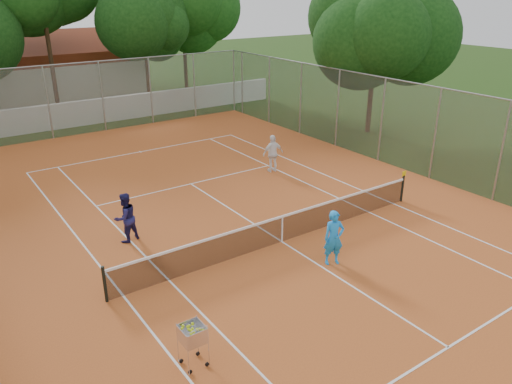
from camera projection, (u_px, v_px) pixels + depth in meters
ground at (282, 242)px, 16.55m from camera, size 120.00×120.00×0.00m
court_pad at (282, 242)px, 16.55m from camera, size 18.00×34.00×0.02m
court_lines at (282, 242)px, 16.55m from camera, size 10.98×23.78×0.01m
tennis_net at (282, 228)px, 16.36m from camera, size 11.88×0.10×0.98m
perimeter_fence at (283, 186)px, 15.79m from camera, size 18.00×34.00×4.00m
boundary_wall at (94, 112)px, 30.68m from camera, size 26.00×0.30×1.50m
clubhouse at (20, 70)px, 36.66m from camera, size 16.40×9.00×4.40m
tropical_trees at (70, 36)px, 31.34m from camera, size 29.00×19.00×10.00m
player_near at (334, 238)px, 14.95m from camera, size 0.74×0.62×1.72m
player_far_left at (125, 218)px, 16.30m from camera, size 0.96×0.83×1.69m
player_far_right at (273, 153)px, 22.56m from camera, size 1.05×0.56×1.71m
ball_hopper at (193, 344)px, 10.94m from camera, size 0.61×0.61×1.14m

